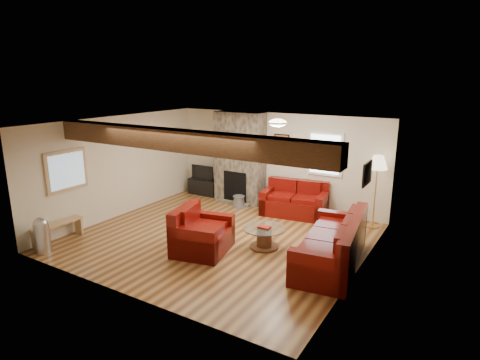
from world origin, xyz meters
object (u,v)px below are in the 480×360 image
(loveseat, at_px, (294,199))
(television, at_px, (204,172))
(sofa_three, at_px, (331,241))
(floor_lamp, at_px, (378,166))
(armchair_red, at_px, (202,230))
(tv_cabinet, at_px, (204,187))
(coffee_table, at_px, (264,238))

(loveseat, bearing_deg, television, 166.20)
(loveseat, relative_size, television, 2.15)
(sofa_three, relative_size, floor_lamp, 1.39)
(armchair_red, relative_size, floor_lamp, 0.66)
(sofa_three, relative_size, tv_cabinet, 2.53)
(armchair_red, height_order, floor_lamp, floor_lamp)
(coffee_table, relative_size, floor_lamp, 0.52)
(coffee_table, bearing_deg, loveseat, 97.63)
(loveseat, height_order, floor_lamp, floor_lamp)
(sofa_three, relative_size, television, 3.20)
(loveseat, bearing_deg, floor_lamp, -3.73)
(tv_cabinet, xyz_separation_m, television, (0.00, 0.00, 0.45))
(loveseat, distance_m, floor_lamp, 2.19)
(loveseat, height_order, coffee_table, loveseat)
(armchair_red, distance_m, television, 4.06)
(tv_cabinet, bearing_deg, sofa_three, -27.83)
(tv_cabinet, xyz_separation_m, floor_lamp, (4.97, -0.15, 1.22))
(television, height_order, floor_lamp, floor_lamp)
(sofa_three, distance_m, floor_lamp, 2.57)
(coffee_table, relative_size, television, 1.20)
(floor_lamp, bearing_deg, tv_cabinet, 178.27)
(coffee_table, distance_m, television, 4.19)
(coffee_table, distance_m, floor_lamp, 3.11)
(sofa_three, distance_m, tv_cabinet, 5.37)
(tv_cabinet, height_order, television, television)
(tv_cabinet, bearing_deg, armchair_red, -54.30)
(loveseat, relative_size, coffee_table, 1.80)
(floor_lamp, bearing_deg, loveseat, -175.55)
(tv_cabinet, bearing_deg, floor_lamp, -1.73)
(loveseat, xyz_separation_m, tv_cabinet, (-3.04, 0.30, -0.19))
(sofa_three, relative_size, coffee_table, 2.67)
(television, bearing_deg, armchair_red, -54.30)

